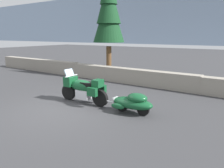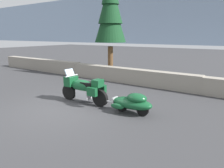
{
  "view_description": "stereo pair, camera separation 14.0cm",
  "coord_description": "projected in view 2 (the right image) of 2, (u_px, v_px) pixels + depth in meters",
  "views": [
    {
      "loc": [
        5.7,
        -5.2,
        2.7
      ],
      "look_at": [
        1.38,
        1.39,
        0.85
      ],
      "focal_mm": 33.45,
      "sensor_mm": 36.0,
      "label": 1
    },
    {
      "loc": [
        5.82,
        -5.12,
        2.7
      ],
      "look_at": [
        1.38,
        1.39,
        0.85
      ],
      "focal_mm": 33.45,
      "sensor_mm": 36.0,
      "label": 2
    }
  ],
  "objects": [
    {
      "name": "pine_tree_tall",
      "position": [
        110.0,
        8.0,
        12.89
      ],
      "size": [
        1.99,
        1.99,
        6.92
      ],
      "color": "brown",
      "rests_on": "ground"
    },
    {
      "name": "touring_motorcycle",
      "position": [
        83.0,
        88.0,
        8.42
      ],
      "size": [
        2.31,
        0.77,
        1.33
      ],
      "color": "black",
      "rests_on": "ground"
    },
    {
      "name": "ground_plane",
      "position": [
        61.0,
        108.0,
        7.93
      ],
      "size": [
        80.0,
        80.0,
        0.0
      ],
      "primitive_type": "plane",
      "color": "#38383A"
    },
    {
      "name": "car_shaped_trailer",
      "position": [
        132.0,
        102.0,
        7.28
      ],
      "size": [
        2.21,
        0.79,
        0.76
      ],
      "color": "black",
      "rests_on": "ground"
    },
    {
      "name": "stone_guard_wall",
      "position": [
        125.0,
        75.0,
        12.11
      ],
      "size": [
        24.0,
        0.59,
        0.9
      ],
      "color": "gray",
      "rests_on": "ground"
    }
  ]
}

